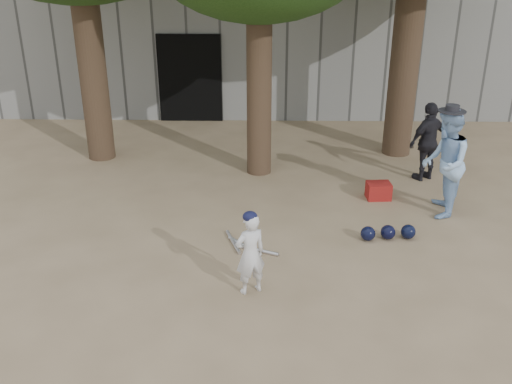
{
  "coord_description": "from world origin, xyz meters",
  "views": [
    {
      "loc": [
        0.74,
        -6.53,
        4.25
      ],
      "look_at": [
        0.6,
        1.0,
        0.95
      ],
      "focal_mm": 40.0,
      "sensor_mm": 36.0,
      "label": 1
    }
  ],
  "objects_px": {
    "spectator_blue": "(445,163)",
    "red_bag": "(378,191)",
    "spectator_dark": "(428,142)",
    "boy_player": "(250,254)"
  },
  "relations": [
    {
      "from": "spectator_blue",
      "to": "red_bag",
      "type": "bearing_deg",
      "value": -111.03
    },
    {
      "from": "spectator_blue",
      "to": "boy_player",
      "type": "bearing_deg",
      "value": -39.18
    },
    {
      "from": "spectator_blue",
      "to": "red_bag",
      "type": "height_order",
      "value": "spectator_blue"
    },
    {
      "from": "boy_player",
      "to": "spectator_dark",
      "type": "height_order",
      "value": "spectator_dark"
    },
    {
      "from": "spectator_dark",
      "to": "boy_player",
      "type": "bearing_deg",
      "value": 20.92
    },
    {
      "from": "red_bag",
      "to": "boy_player",
      "type": "bearing_deg",
      "value": -126.16
    },
    {
      "from": "spectator_dark",
      "to": "red_bag",
      "type": "distance_m",
      "value": 1.56
    },
    {
      "from": "spectator_blue",
      "to": "spectator_dark",
      "type": "distance_m",
      "value": 1.59
    },
    {
      "from": "red_bag",
      "to": "spectator_blue",
      "type": "bearing_deg",
      "value": -34.08
    },
    {
      "from": "spectator_blue",
      "to": "red_bag",
      "type": "relative_size",
      "value": 4.37
    }
  ]
}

